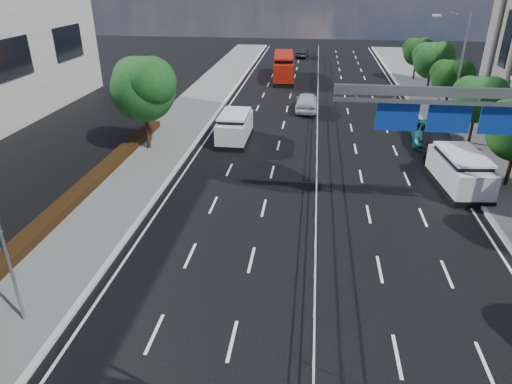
{
  "coord_description": "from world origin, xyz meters",
  "views": [
    {
      "loc": [
        -0.47,
        -11.82,
        11.59
      ],
      "look_at": [
        -2.85,
        7.01,
        2.4
      ],
      "focal_mm": 32.0,
      "sensor_mm": 36.0,
      "label": 1
    }
  ],
  "objects_px": {
    "overhead_gantry": "(467,113)",
    "parked_car_teal": "(429,133)",
    "silver_minivan": "(460,171)",
    "near_car_dark": "(302,53)",
    "near_car_silver": "(307,102)",
    "parked_car_dark": "(439,146)",
    "white_minivan": "(235,127)",
    "red_bus": "(284,66)",
    "pedestrian_b": "(502,134)"
  },
  "relations": [
    {
      "from": "near_car_silver",
      "to": "parked_car_teal",
      "type": "bearing_deg",
      "value": 141.2
    },
    {
      "from": "white_minivan",
      "to": "parked_car_dark",
      "type": "relative_size",
      "value": 0.91
    },
    {
      "from": "overhead_gantry",
      "to": "silver_minivan",
      "type": "relative_size",
      "value": 1.86
    },
    {
      "from": "overhead_gantry",
      "to": "silver_minivan",
      "type": "bearing_deg",
      "value": 68.44
    },
    {
      "from": "red_bus",
      "to": "near_car_silver",
      "type": "xyz_separation_m",
      "value": [
        3.12,
        -13.71,
        -0.67
      ]
    },
    {
      "from": "white_minivan",
      "to": "silver_minivan",
      "type": "height_order",
      "value": "silver_minivan"
    },
    {
      "from": "overhead_gantry",
      "to": "silver_minivan",
      "type": "distance_m",
      "value": 6.2
    },
    {
      "from": "near_car_silver",
      "to": "parked_car_dark",
      "type": "height_order",
      "value": "near_car_silver"
    },
    {
      "from": "near_car_dark",
      "to": "red_bus",
      "type": "bearing_deg",
      "value": 88.57
    },
    {
      "from": "red_bus",
      "to": "near_car_dark",
      "type": "xyz_separation_m",
      "value": [
        1.71,
        15.58,
        -0.83
      ]
    },
    {
      "from": "parked_car_teal",
      "to": "pedestrian_b",
      "type": "distance_m",
      "value": 5.1
    },
    {
      "from": "white_minivan",
      "to": "parked_car_dark",
      "type": "distance_m",
      "value": 14.58
    },
    {
      "from": "silver_minivan",
      "to": "parked_car_teal",
      "type": "height_order",
      "value": "silver_minivan"
    },
    {
      "from": "silver_minivan",
      "to": "overhead_gantry",
      "type": "bearing_deg",
      "value": -117.53
    },
    {
      "from": "white_minivan",
      "to": "silver_minivan",
      "type": "xyz_separation_m",
      "value": [
        14.48,
        -6.65,
        0.03
      ]
    },
    {
      "from": "parked_car_teal",
      "to": "silver_minivan",
      "type": "bearing_deg",
      "value": -84.83
    },
    {
      "from": "silver_minivan",
      "to": "pedestrian_b",
      "type": "relative_size",
      "value": 3.51
    },
    {
      "from": "white_minivan",
      "to": "pedestrian_b",
      "type": "height_order",
      "value": "white_minivan"
    },
    {
      "from": "white_minivan",
      "to": "overhead_gantry",
      "type": "bearing_deg",
      "value": -38.95
    },
    {
      "from": "overhead_gantry",
      "to": "white_minivan",
      "type": "height_order",
      "value": "overhead_gantry"
    },
    {
      "from": "near_car_dark",
      "to": "parked_car_dark",
      "type": "xyz_separation_m",
      "value": [
        10.71,
        -39.97,
        0.11
      ]
    },
    {
      "from": "near_car_dark",
      "to": "silver_minivan",
      "type": "relative_size",
      "value": 0.76
    },
    {
      "from": "white_minivan",
      "to": "near_car_silver",
      "type": "bearing_deg",
      "value": 60.57
    },
    {
      "from": "parked_car_dark",
      "to": "near_car_dark",
      "type": "bearing_deg",
      "value": 109.31
    },
    {
      "from": "near_car_dark",
      "to": "parked_car_dark",
      "type": "height_order",
      "value": "parked_car_dark"
    },
    {
      "from": "parked_car_dark",
      "to": "pedestrian_b",
      "type": "relative_size",
      "value": 3.5
    },
    {
      "from": "white_minivan",
      "to": "parked_car_dark",
      "type": "bearing_deg",
      "value": -6.09
    },
    {
      "from": "parked_car_teal",
      "to": "near_car_silver",
      "type": "bearing_deg",
      "value": 145.62
    },
    {
      "from": "near_car_dark",
      "to": "parked_car_dark",
      "type": "relative_size",
      "value": 0.76
    },
    {
      "from": "silver_minivan",
      "to": "near_car_dark",
      "type": "bearing_deg",
      "value": 97.43
    },
    {
      "from": "white_minivan",
      "to": "red_bus",
      "type": "relative_size",
      "value": 0.51
    },
    {
      "from": "near_car_silver",
      "to": "silver_minivan",
      "type": "height_order",
      "value": "silver_minivan"
    },
    {
      "from": "near_car_silver",
      "to": "parked_car_teal",
      "type": "xyz_separation_m",
      "value": [
        9.3,
        -7.68,
        -0.09
      ]
    },
    {
      "from": "pedestrian_b",
      "to": "overhead_gantry",
      "type": "bearing_deg",
      "value": 69.1
    },
    {
      "from": "parked_car_teal",
      "to": "white_minivan",
      "type": "bearing_deg",
      "value": -169.48
    },
    {
      "from": "near_car_silver",
      "to": "parked_car_dark",
      "type": "distance_m",
      "value": 14.16
    },
    {
      "from": "pedestrian_b",
      "to": "silver_minivan",
      "type": "bearing_deg",
      "value": 65.73
    },
    {
      "from": "red_bus",
      "to": "pedestrian_b",
      "type": "height_order",
      "value": "red_bus"
    },
    {
      "from": "overhead_gantry",
      "to": "parked_car_teal",
      "type": "xyz_separation_m",
      "value": [
        1.56,
        11.95,
        -4.85
      ]
    },
    {
      "from": "near_car_silver",
      "to": "near_car_dark",
      "type": "height_order",
      "value": "near_car_silver"
    },
    {
      "from": "white_minivan",
      "to": "near_car_dark",
      "type": "relative_size",
      "value": 1.2
    },
    {
      "from": "overhead_gantry",
      "to": "parked_car_teal",
      "type": "distance_m",
      "value": 12.99
    },
    {
      "from": "red_bus",
      "to": "silver_minivan",
      "type": "bearing_deg",
      "value": -71.01
    },
    {
      "from": "near_car_dark",
      "to": "pedestrian_b",
      "type": "distance_m",
      "value": 40.2
    },
    {
      "from": "white_minivan",
      "to": "parked_car_teal",
      "type": "distance_m",
      "value": 14.55
    },
    {
      "from": "overhead_gantry",
      "to": "pedestrian_b",
      "type": "bearing_deg",
      "value": 60.88
    },
    {
      "from": "silver_minivan",
      "to": "red_bus",
      "type": "bearing_deg",
      "value": 106.95
    },
    {
      "from": "overhead_gantry",
      "to": "parked_car_teal",
      "type": "relative_size",
      "value": 1.89
    },
    {
      "from": "red_bus",
      "to": "near_car_dark",
      "type": "relative_size",
      "value": 2.36
    },
    {
      "from": "near_car_silver",
      "to": "parked_car_dark",
      "type": "xyz_separation_m",
      "value": [
        9.3,
        -10.68,
        -0.05
      ]
    }
  ]
}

